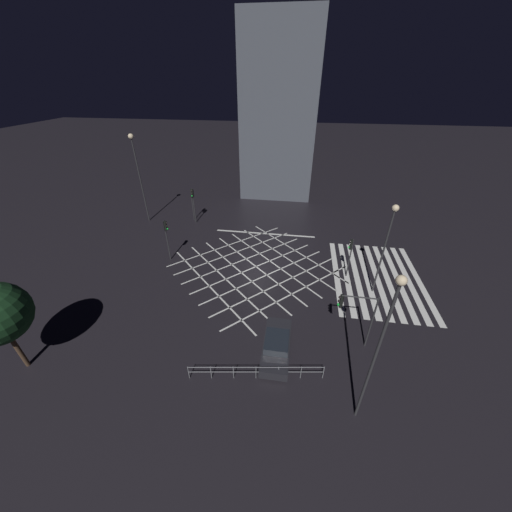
{
  "coord_description": "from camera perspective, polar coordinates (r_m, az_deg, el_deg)",
  "views": [
    {
      "loc": [
        -22.32,
        -3.44,
        15.6
      ],
      "look_at": [
        0.0,
        0.0,
        1.21
      ],
      "focal_mm": 20.0,
      "sensor_mm": 36.0,
      "label": 1
    }
  ],
  "objects": [
    {
      "name": "ground_plane",
      "position": [
        27.44,
        0.0,
        -2.13
      ],
      "size": [
        200.0,
        200.0,
        0.0
      ],
      "primitive_type": "plane",
      "color": "black"
    },
    {
      "name": "traffic_light_ne_main",
      "position": [
        35.42,
        -12.51,
        11.05
      ],
      "size": [
        0.39,
        0.36,
        4.33
      ],
      "rotation": [
        0.0,
        0.0,
        3.14
      ],
      "color": "#2D2D30",
      "rests_on": "ground_plane"
    },
    {
      "name": "street_lamp_far",
      "position": [
        23.64,
        24.96,
        4.14
      ],
      "size": [
        0.51,
        0.51,
        7.84
      ],
      "color": "#2D2D30",
      "rests_on": "ground_plane"
    },
    {
      "name": "pedestrian_railing",
      "position": [
        18.33,
        0.0,
        -22.02
      ],
      "size": [
        1.28,
        8.05,
        1.05
      ],
      "rotation": [
        0.0,
        0.0,
        -1.42
      ],
      "color": "gray",
      "rests_on": "ground_plane"
    },
    {
      "name": "street_lamp_west",
      "position": [
        36.52,
        -22.87,
        17.26
      ],
      "size": [
        0.58,
        0.58,
        10.27
      ],
      "color": "#2D2D30",
      "rests_on": "ground_plane"
    },
    {
      "name": "office_building",
      "position": [
        60.32,
        6.18,
        28.01
      ],
      "size": [
        40.89,
        10.06,
        22.08
      ],
      "rotation": [
        0.0,
        0.0,
        3.14
      ],
      "color": "#4C515B",
      "rests_on": "ground_plane"
    },
    {
      "name": "traffic_light_median_north",
      "position": [
        28.26,
        -17.45,
        4.48
      ],
      "size": [
        0.36,
        0.39,
        4.23
      ],
      "rotation": [
        0.0,
        0.0,
        -1.57
      ],
      "color": "#2D2D30",
      "rests_on": "ground_plane"
    },
    {
      "name": "traffic_light_median_south",
      "position": [
        26.04,
        18.32,
        1.08
      ],
      "size": [
        0.36,
        0.39,
        3.82
      ],
      "rotation": [
        0.0,
        0.0,
        1.57
      ],
      "color": "#2D2D30",
      "rests_on": "ground_plane"
    },
    {
      "name": "traffic_light_ne_cross",
      "position": [
        36.31,
        -12.6,
        11.13
      ],
      "size": [
        0.36,
        0.39,
        3.95
      ],
      "rotation": [
        0.0,
        0.0,
        -1.57
      ],
      "color": "#2D2D30",
      "rests_on": "ground_plane"
    },
    {
      "name": "road_markings",
      "position": [
        27.69,
        14.54,
        -2.97
      ],
      "size": [
        17.14,
        23.58,
        0.01
      ],
      "color": "silver",
      "rests_on": "ground_plane"
    },
    {
      "name": "waiting_car",
      "position": [
        19.61,
        4.13,
        -17.42
      ],
      "size": [
        4.58,
        1.73,
        1.33
      ],
      "color": "black",
      "rests_on": "ground_plane"
    },
    {
      "name": "street_lamp_east",
      "position": [
        13.91,
        23.72,
        -15.05
      ],
      "size": [
        0.43,
        0.43,
        9.36
      ],
      "color": "#2D2D30",
      "rests_on": "ground_plane"
    },
    {
      "name": "traffic_light_sw_cross",
      "position": [
        19.25,
        19.24,
        -10.03
      ],
      "size": [
        0.36,
        2.4,
        4.3
      ],
      "rotation": [
        0.0,
        0.0,
        1.57
      ],
      "color": "#2D2D30",
      "rests_on": "ground_plane"
    }
  ]
}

